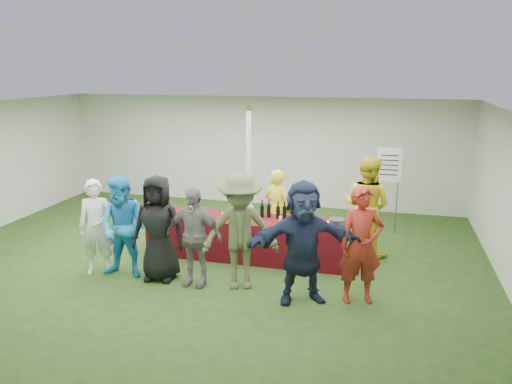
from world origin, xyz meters
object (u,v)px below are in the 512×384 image
(staff_back, at_px, (367,206))
(customer_3, at_px, (194,236))
(wine_list_sign, at_px, (389,171))
(customer_2, at_px, (158,228))
(staff_pourer, at_px, (278,209))
(customer_0, at_px, (97,227))
(customer_1, at_px, (124,227))
(customer_4, at_px, (240,232))
(dump_bucket, at_px, (337,224))
(serving_table, at_px, (245,238))
(customer_6, at_px, (361,245))
(customer_5, at_px, (303,242))

(staff_back, xyz_separation_m, customer_3, (-2.58, -2.08, -0.12))
(wine_list_sign, xyz_separation_m, customer_2, (-3.57, -3.38, -0.44))
(staff_pourer, height_order, customer_0, customer_0)
(staff_pourer, xyz_separation_m, customer_2, (-1.57, -1.87, 0.10))
(customer_1, height_order, customer_2, customer_2)
(staff_pourer, distance_m, customer_4, 1.87)
(staff_pourer, xyz_separation_m, customer_1, (-2.16, -1.93, 0.08))
(customer_1, xyz_separation_m, customer_3, (1.22, 0.00, -0.05))
(dump_bucket, xyz_separation_m, customer_4, (-1.39, -1.03, 0.09))
(serving_table, bearing_deg, customer_6, -30.98)
(staff_back, relative_size, customer_2, 1.06)
(serving_table, height_order, wine_list_sign, wine_list_sign)
(staff_pourer, xyz_separation_m, customer_0, (-2.67, -1.91, 0.03))
(serving_table, xyz_separation_m, dump_bucket, (1.66, -0.22, 0.46))
(staff_back, height_order, customer_5, staff_back)
(staff_pourer, bearing_deg, customer_3, 84.57)
(customer_0, height_order, customer_1, customer_1)
(customer_0, bearing_deg, customer_4, -19.54)
(wine_list_sign, bearing_deg, customer_1, -140.49)
(customer_2, distance_m, customer_3, 0.64)
(staff_pourer, distance_m, customer_1, 2.89)
(customer_2, bearing_deg, staff_pourer, 45.11)
(customer_0, xyz_separation_m, customer_4, (2.49, 0.05, 0.11))
(customer_2, bearing_deg, dump_bucket, 15.75)
(customer_2, relative_size, customer_3, 1.08)
(serving_table, xyz_separation_m, customer_3, (-0.47, -1.32, 0.43))
(serving_table, relative_size, customer_3, 2.23)
(customer_5, xyz_separation_m, customer_6, (0.82, 0.19, -0.04))
(serving_table, bearing_deg, customer_1, -142.05)
(serving_table, xyz_separation_m, customer_0, (-2.21, -1.30, 0.44))
(staff_back, bearing_deg, customer_6, 115.02)
(dump_bucket, distance_m, customer_6, 1.15)
(customer_4, distance_m, customer_5, 1.04)
(wine_list_sign, xyz_separation_m, staff_back, (-0.36, -1.35, -0.39))
(staff_pourer, relative_size, customer_0, 0.96)
(serving_table, height_order, customer_1, customer_1)
(serving_table, relative_size, customer_2, 2.06)
(dump_bucket, xyz_separation_m, customer_1, (-3.36, -1.10, 0.02))
(serving_table, height_order, staff_back, staff_back)
(serving_table, height_order, customer_0, customer_0)
(staff_back, bearing_deg, customer_5, 94.62)
(staff_pourer, xyz_separation_m, customer_3, (-0.94, -1.92, 0.03))
(dump_bucket, bearing_deg, customer_0, -164.37)
(wine_list_sign, bearing_deg, staff_pourer, -143.10)
(customer_5, bearing_deg, staff_pourer, 88.55)
(staff_pourer, height_order, customer_3, customer_3)
(customer_6, bearing_deg, staff_pourer, 113.81)
(dump_bucket, bearing_deg, customer_4, -143.45)
(dump_bucket, bearing_deg, wine_list_sign, 70.98)
(staff_back, height_order, customer_6, staff_back)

